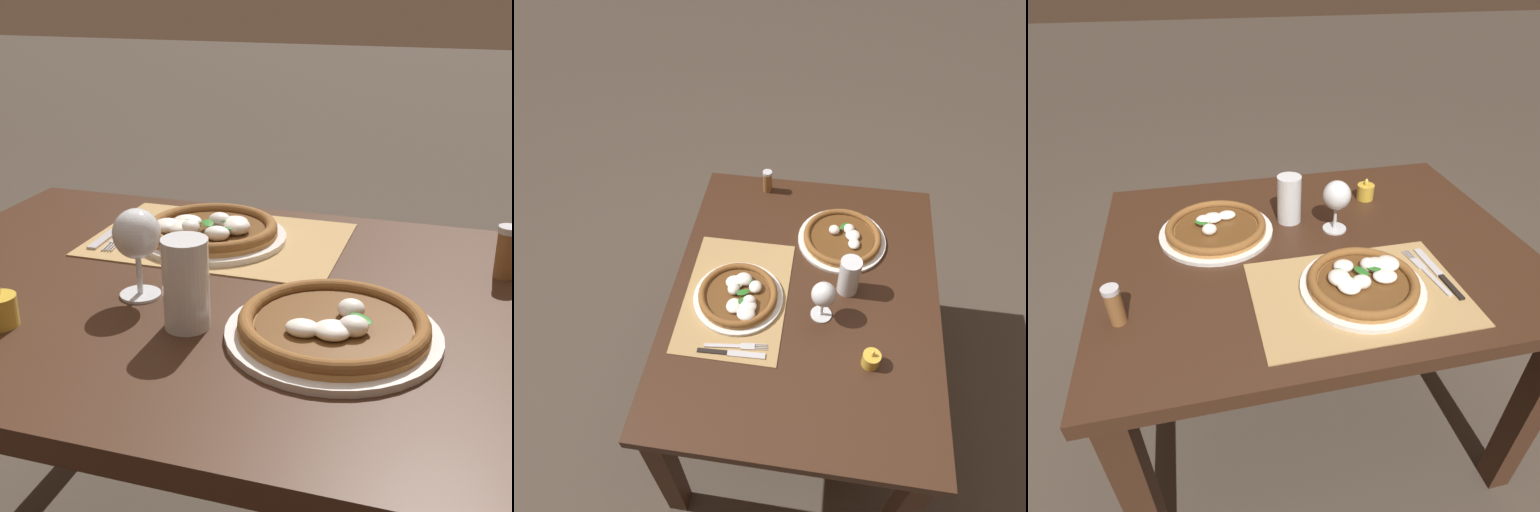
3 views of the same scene
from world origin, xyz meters
TOP-DOWN VIEW (x-y plane):
  - ground_plane at (0.00, 0.00)m, footprint 24.00×24.00m
  - dining_table at (0.00, 0.00)m, footprint 1.17×0.91m
  - paper_placemat at (0.04, -0.23)m, footprint 0.51×0.35m
  - pizza_near at (0.06, -0.22)m, footprint 0.30×0.30m
  - pizza_far at (-0.26, 0.11)m, footprint 0.33×0.33m
  - wine_glass at (0.08, 0.06)m, footprint 0.08×0.08m
  - pint_glass at (-0.04, 0.14)m, footprint 0.07×0.07m
  - fork at (0.24, -0.19)m, footprint 0.04×0.20m
  - knife at (0.27, -0.20)m, footprint 0.03×0.22m
  - votive_candle at (0.24, 0.23)m, footprint 0.06×0.06m
  - pepper_shaker at (-0.51, -0.21)m, footprint 0.04×0.04m

SIDE VIEW (x-z plane):
  - ground_plane at x=0.00m, z-range 0.00..0.00m
  - dining_table at x=0.00m, z-range 0.26..1.00m
  - paper_placemat at x=0.04m, z-range 0.74..0.74m
  - fork at x=0.24m, z-range 0.74..0.75m
  - knife at x=0.27m, z-range 0.74..0.75m
  - pizza_far at x=-0.26m, z-range 0.73..0.79m
  - votive_candle at x=0.24m, z-range 0.73..0.80m
  - pizza_near at x=0.06m, z-range 0.74..0.79m
  - pepper_shaker at x=-0.51m, z-range 0.74..0.84m
  - pint_glass at x=-0.04m, z-range 0.74..0.88m
  - wine_glass at x=0.08m, z-range 0.77..0.92m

